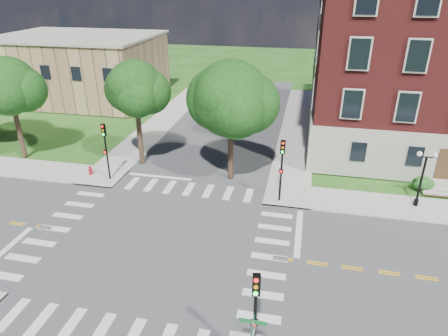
% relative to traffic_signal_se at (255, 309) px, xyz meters
% --- Properties ---
extents(ground, '(160.00, 160.00, 0.00)m').
position_rel_traffic_signal_se_xyz_m(ground, '(-7.29, 7.48, -3.19)').
color(ground, '#1D4914').
rests_on(ground, ground).
extents(road_ew, '(90.00, 12.00, 0.01)m').
position_rel_traffic_signal_se_xyz_m(road_ew, '(-7.29, 7.48, -3.18)').
color(road_ew, '#3D3D3F').
rests_on(road_ew, ground).
extents(road_ns, '(12.00, 90.00, 0.01)m').
position_rel_traffic_signal_se_xyz_m(road_ns, '(-7.29, 7.48, -3.18)').
color(road_ns, '#3D3D3F').
rests_on(road_ns, ground).
extents(sidewalk_ne, '(34.00, 34.00, 0.12)m').
position_rel_traffic_signal_se_xyz_m(sidewalk_ne, '(8.08, 22.85, -3.13)').
color(sidewalk_ne, '#9E9B93').
rests_on(sidewalk_ne, ground).
extents(sidewalk_nw, '(34.00, 34.00, 0.12)m').
position_rel_traffic_signal_se_xyz_m(sidewalk_nw, '(-22.67, 22.85, -3.13)').
color(sidewalk_nw, '#9E9B93').
rests_on(sidewalk_nw, ground).
extents(crosswalk_east, '(2.20, 10.20, 0.02)m').
position_rel_traffic_signal_se_xyz_m(crosswalk_east, '(-0.09, 7.48, -3.19)').
color(crosswalk_east, silver).
rests_on(crosswalk_east, ground).
extents(stop_bar_east, '(0.40, 5.50, 0.00)m').
position_rel_traffic_signal_se_xyz_m(stop_bar_east, '(1.51, 10.48, -3.19)').
color(stop_bar_east, silver).
rests_on(stop_bar_east, ground).
extents(secondary_building, '(20.40, 15.40, 8.30)m').
position_rel_traffic_signal_se_xyz_m(secondary_building, '(-29.29, 37.48, 1.09)').
color(secondary_building, '#88674B').
rests_on(secondary_building, ground).
extents(tree_b, '(4.91, 4.91, 9.14)m').
position_rel_traffic_signal_se_xyz_m(tree_b, '(-23.95, 17.37, 3.59)').
color(tree_b, '#2F2217').
rests_on(tree_b, ground).
extents(tree_c, '(4.65, 4.65, 9.11)m').
position_rel_traffic_signal_se_xyz_m(tree_c, '(-12.81, 18.51, 3.68)').
color(tree_c, '#2F2217').
rests_on(tree_c, ground).
extents(tree_d, '(5.94, 5.94, 9.68)m').
position_rel_traffic_signal_se_xyz_m(tree_d, '(-4.42, 17.17, 3.63)').
color(tree_d, '#2F2217').
rests_on(tree_d, ground).
extents(traffic_signal_se, '(0.36, 0.41, 4.80)m').
position_rel_traffic_signal_se_xyz_m(traffic_signal_se, '(0.00, 0.00, 0.00)').
color(traffic_signal_se, black).
rests_on(traffic_signal_se, ground).
extents(traffic_signal_ne, '(0.37, 0.42, 4.80)m').
position_rel_traffic_signal_se_xyz_m(traffic_signal_ne, '(-0.10, 14.25, 0.00)').
color(traffic_signal_ne, black).
rests_on(traffic_signal_ne, ground).
extents(traffic_signal_nw, '(0.36, 0.41, 4.80)m').
position_rel_traffic_signal_se_xyz_m(traffic_signal_nw, '(-14.11, 14.82, 0.00)').
color(traffic_signal_nw, black).
rests_on(traffic_signal_nw, ground).
extents(twin_lamp_west, '(1.36, 0.36, 4.23)m').
position_rel_traffic_signal_se_xyz_m(twin_lamp_west, '(9.70, 15.61, -0.66)').
color(twin_lamp_west, black).
rests_on(twin_lamp_west, ground).
extents(fire_hydrant, '(0.35, 0.35, 0.75)m').
position_rel_traffic_signal_se_xyz_m(fire_hydrant, '(-16.10, 15.28, -2.72)').
color(fire_hydrant, '#9C0C14').
rests_on(fire_hydrant, ground).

